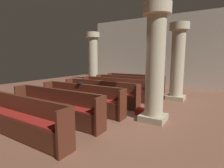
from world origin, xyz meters
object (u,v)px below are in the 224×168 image
Objects in this scene: pillar_far_side at (93,60)px; pew_row_2 at (114,88)px; pew_row_3 at (100,92)px; pillar_aisle_side at (178,61)px; pew_row_0 at (135,82)px; pillar_aisle_rear at (155,62)px; kneeler_box_red at (141,111)px; pew_row_1 at (126,84)px; pew_row_6 at (17,115)px; hymn_book at (81,83)px; lectern at (152,81)px; pew_row_4 at (81,97)px; pew_row_5 at (55,104)px.

pew_row_2 is at bearing -32.78° from pillar_far_side.
pew_row_3 is 1.01× the size of pillar_aisle_side.
pew_row_0 is at bearing 90.00° from pew_row_3.
kneeler_box_red is at bearing 147.29° from pillar_aisle_rear.
pillar_aisle_rear is (2.44, -4.08, 1.22)m from pew_row_0.
pew_row_6 is (0.00, -5.63, 0.00)m from pew_row_1.
pillar_aisle_rear is (2.44, -2.95, 1.22)m from pew_row_1.
pew_row_3 is at bearing 163.99° from pillar_aisle_rear.
pillar_aisle_rear is at bearing -34.85° from pillar_far_side.
hymn_book reaches higher than pew_row_3.
pillar_aisle_side is 3.26m from lectern.
hymn_book reaches higher than pew_row_4.
kneeler_box_red is (1.94, -0.38, -0.40)m from pew_row_3.
pew_row_4 is at bearing -90.00° from pew_row_3.
pew_row_5 is (0.00, -5.63, 0.00)m from pew_row_0.
pillar_aisle_side is 15.40× the size of hymn_book.
pillar_aisle_rear reaches higher than lectern.
pillar_aisle_side is at bearing 3.58° from pew_row_1.
pillar_aisle_rear is 1.73m from kneeler_box_red.
pillar_aisle_rear reaches higher than pew_row_3.
pillar_aisle_side is at bearing -21.69° from pew_row_0.
pew_row_1 and pew_row_3 have the same top height.
pew_row_5 is 1.01× the size of pillar_aisle_side.
pew_row_3 is at bearing 79.26° from hymn_book.
pew_row_6 is (0.00, -1.13, 0.00)m from pew_row_5.
pillar_aisle_side is at bearing 62.30° from pew_row_5.
kneeler_box_red is at bearing -35.09° from pillar_far_side.
pew_row_0 is 4.91m from pillar_aisle_rear.
pew_row_3 and pew_row_5 have the same top height.
pillar_aisle_rear is (0.00, -3.11, 0.00)m from pillar_aisle_side.
pew_row_0 reaches higher than kneeler_box_red.
pillar_far_side is at bearing 145.15° from pillar_aisle_rear.
pew_row_6 is 3.09× the size of lectern.
lectern is at bearing 84.53° from pew_row_4.
pillar_aisle_rear reaches higher than pew_row_0.
kneeler_box_red is at bearing 57.13° from pew_row_6.
pillar_aisle_rear reaches higher than pew_row_1.
pew_row_0 and pew_row_1 have the same top height.
pew_row_5 is at bearing -90.00° from pew_row_3.
hymn_book is (-0.18, 2.45, 0.44)m from pew_row_6.
hymn_book is at bearing -92.35° from pew_row_0.
pew_row_5 is at bearing -82.40° from hymn_book.
hymn_book is at bearing -100.74° from pew_row_3.
pillar_aisle_side is (2.44, 2.40, 1.22)m from pew_row_3.
pew_row_5 is at bearing -90.00° from pew_row_4.
pew_row_3 is 10.10× the size of kneeler_box_red.
lectern reaches higher than kneeler_box_red.
pew_row_0 is 2.90m from pillar_aisle_side.
pew_row_3 is 15.58× the size of hymn_book.
pillar_aisle_side and pillar_far_side have the same top height.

